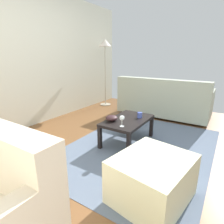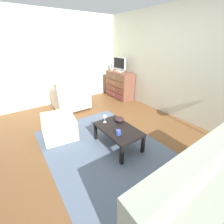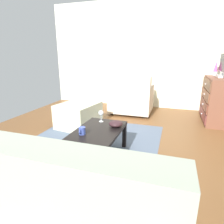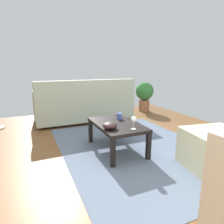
% 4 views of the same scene
% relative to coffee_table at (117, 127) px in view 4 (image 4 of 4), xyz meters
% --- Properties ---
extents(ground_plane, '(5.59, 4.48, 0.05)m').
position_rel_coffee_table_xyz_m(ground_plane, '(-0.26, -0.05, -0.35)').
color(ground_plane, brown).
extents(area_rug, '(2.60, 1.90, 0.01)m').
position_rel_coffee_table_xyz_m(area_rug, '(-0.06, -0.25, -0.32)').
color(area_rug, '#505D71').
rests_on(area_rug, ground_plane).
extents(coffee_table, '(0.86, 0.53, 0.38)m').
position_rel_coffee_table_xyz_m(coffee_table, '(0.00, 0.00, 0.00)').
color(coffee_table, black).
rests_on(coffee_table, ground_plane).
extents(wine_glass, '(0.07, 0.07, 0.16)m').
position_rel_coffee_table_xyz_m(wine_glass, '(-0.31, -0.07, 0.17)').
color(wine_glass, silver).
rests_on(wine_glass, coffee_table).
extents(mug, '(0.11, 0.08, 0.08)m').
position_rel_coffee_table_xyz_m(mug, '(0.17, -0.12, 0.09)').
color(mug, '#3B4DA4').
rests_on(mug, coffee_table).
extents(bowl_decorative, '(0.18, 0.18, 0.08)m').
position_rel_coffee_table_xyz_m(bowl_decorative, '(-0.18, 0.17, 0.09)').
color(bowl_decorative, '#2E1A1E').
rests_on(bowl_decorative, coffee_table).
extents(couch_large, '(0.85, 1.92, 0.85)m').
position_rel_coffee_table_xyz_m(couch_large, '(1.62, -0.03, 0.01)').
color(couch_large, '#332319').
rests_on(couch_large, ground_plane).
extents(ottoman, '(0.79, 0.71, 0.43)m').
position_rel_coffee_table_xyz_m(ottoman, '(-0.95, -0.76, -0.11)').
color(ottoman, beige).
rests_on(ottoman, ground_plane).
extents(potted_plant, '(0.44, 0.44, 0.72)m').
position_rel_coffee_table_xyz_m(potted_plant, '(1.88, -1.64, 0.11)').
color(potted_plant, brown).
rests_on(potted_plant, ground_plane).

